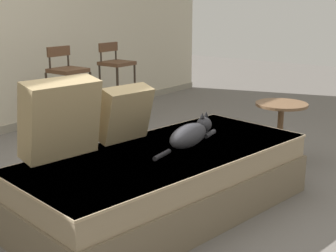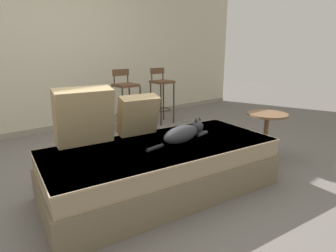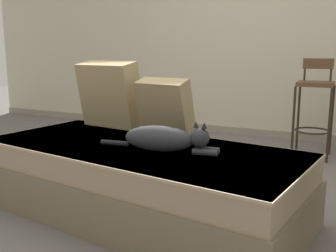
{
  "view_description": "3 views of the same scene",
  "coord_description": "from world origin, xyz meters",
  "px_view_note": "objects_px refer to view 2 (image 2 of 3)",
  "views": [
    {
      "loc": [
        -2.3,
        -2.21,
        1.39
      ],
      "look_at": [
        0.15,
        -0.3,
        0.56
      ],
      "focal_mm": 50.0,
      "sensor_mm": 36.0,
      "label": 1
    },
    {
      "loc": [
        -1.45,
        -2.21,
        1.25
      ],
      "look_at": [
        0.15,
        -0.3,
        0.56
      ],
      "focal_mm": 30.0,
      "sensor_mm": 36.0,
      "label": 2
    },
    {
      "loc": [
        1.2,
        -2.44,
        1.02
      ],
      "look_at": [
        0.15,
        -0.3,
        0.56
      ],
      "focal_mm": 42.0,
      "sensor_mm": 36.0,
      "label": 3
    }
  ],
  "objects_px": {
    "bar_stool_by_doorway": "(162,90)",
    "side_table": "(266,130)",
    "cat": "(183,133)",
    "bar_stool_near_window": "(126,95)",
    "throw_pillow_middle": "(138,115)",
    "couch": "(162,167)",
    "throw_pillow_corner": "(84,116)"
  },
  "relations": [
    {
      "from": "throw_pillow_middle",
      "to": "cat",
      "type": "relative_size",
      "value": 0.54
    },
    {
      "from": "couch",
      "to": "throw_pillow_middle",
      "type": "distance_m",
      "value": 0.55
    },
    {
      "from": "throw_pillow_corner",
      "to": "throw_pillow_middle",
      "type": "xyz_separation_m",
      "value": [
        0.5,
        -0.07,
        -0.05
      ]
    },
    {
      "from": "throw_pillow_corner",
      "to": "side_table",
      "type": "distance_m",
      "value": 1.99
    },
    {
      "from": "bar_stool_near_window",
      "to": "side_table",
      "type": "xyz_separation_m",
      "value": [
        0.54,
        -2.11,
        -0.2
      ]
    },
    {
      "from": "couch",
      "to": "side_table",
      "type": "relative_size",
      "value": 3.85
    },
    {
      "from": "couch",
      "to": "bar_stool_near_window",
      "type": "height_order",
      "value": "bar_stool_near_window"
    },
    {
      "from": "side_table",
      "to": "throw_pillow_middle",
      "type": "bearing_deg",
      "value": 157.86
    },
    {
      "from": "cat",
      "to": "side_table",
      "type": "xyz_separation_m",
      "value": [
        1.15,
        -0.13,
        -0.16
      ]
    },
    {
      "from": "side_table",
      "to": "bar_stool_by_doorway",
      "type": "bearing_deg",
      "value": 85.17
    },
    {
      "from": "throw_pillow_corner",
      "to": "cat",
      "type": "height_order",
      "value": "throw_pillow_corner"
    },
    {
      "from": "throw_pillow_middle",
      "to": "bar_stool_by_doorway",
      "type": "distance_m",
      "value": 2.19
    },
    {
      "from": "couch",
      "to": "bar_stool_by_doorway",
      "type": "bearing_deg",
      "value": 51.5
    },
    {
      "from": "bar_stool_by_doorway",
      "to": "side_table",
      "type": "relative_size",
      "value": 1.68
    },
    {
      "from": "cat",
      "to": "side_table",
      "type": "relative_size",
      "value": 1.34
    },
    {
      "from": "couch",
      "to": "throw_pillow_corner",
      "type": "relative_size",
      "value": 4.2
    },
    {
      "from": "couch",
      "to": "bar_stool_by_doorway",
      "type": "height_order",
      "value": "bar_stool_by_doorway"
    },
    {
      "from": "side_table",
      "to": "cat",
      "type": "bearing_deg",
      "value": 173.4
    },
    {
      "from": "side_table",
      "to": "throw_pillow_corner",
      "type": "bearing_deg",
      "value": 161.53
    },
    {
      "from": "couch",
      "to": "throw_pillow_middle",
      "type": "relative_size",
      "value": 5.34
    },
    {
      "from": "bar_stool_near_window",
      "to": "side_table",
      "type": "distance_m",
      "value": 2.19
    },
    {
      "from": "throw_pillow_middle",
      "to": "bar_stool_near_window",
      "type": "distance_m",
      "value": 1.77
    },
    {
      "from": "throw_pillow_corner",
      "to": "cat",
      "type": "bearing_deg",
      "value": -34.64
    },
    {
      "from": "throw_pillow_corner",
      "to": "throw_pillow_middle",
      "type": "bearing_deg",
      "value": -7.88
    },
    {
      "from": "bar_stool_by_doorway",
      "to": "bar_stool_near_window",
      "type": "bearing_deg",
      "value": -179.95
    },
    {
      "from": "cat",
      "to": "bar_stool_by_doorway",
      "type": "distance_m",
      "value": 2.39
    },
    {
      "from": "bar_stool_near_window",
      "to": "side_table",
      "type": "bearing_deg",
      "value": -75.74
    },
    {
      "from": "bar_stool_near_window",
      "to": "throw_pillow_middle",
      "type": "bearing_deg",
      "value": -117.62
    },
    {
      "from": "throw_pillow_middle",
      "to": "cat",
      "type": "xyz_separation_m",
      "value": [
        0.2,
        -0.42,
        -0.12
      ]
    },
    {
      "from": "couch",
      "to": "throw_pillow_corner",
      "type": "height_order",
      "value": "throw_pillow_corner"
    },
    {
      "from": "throw_pillow_middle",
      "to": "side_table",
      "type": "distance_m",
      "value": 1.49
    },
    {
      "from": "throw_pillow_corner",
      "to": "bar_stool_by_doorway",
      "type": "relative_size",
      "value": 0.55
    }
  ]
}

